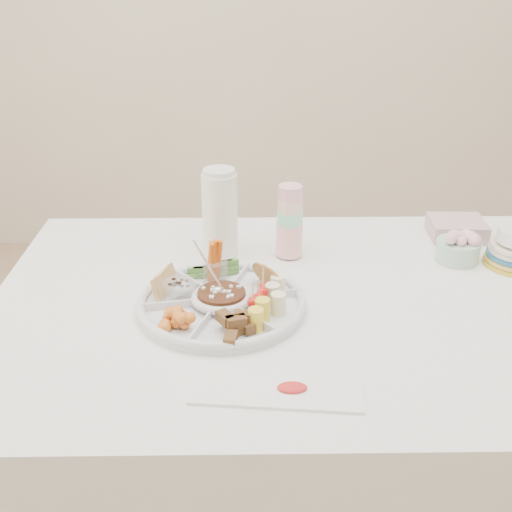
{
  "coord_description": "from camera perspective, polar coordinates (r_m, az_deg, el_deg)",
  "views": [
    {
      "loc": [
        -0.15,
        -1.31,
        1.51
      ],
      "look_at": [
        -0.13,
        0.06,
        0.84
      ],
      "focal_mm": 45.0,
      "sensor_mm": 36.0,
      "label": 1
    }
  ],
  "objects": [
    {
      "name": "cherries",
      "position": [
        1.39,
        -7.3,
        -5.21
      ],
      "size": [
        0.13,
        0.13,
        0.04
      ],
      "primitive_type": null,
      "rotation": [
        0.0,
        0.0,
        0.18
      ],
      "color": "gold",
      "rests_on": "party_tray"
    },
    {
      "name": "banana_tomato",
      "position": [
        1.41,
        1.81,
        -3.53
      ],
      "size": [
        0.13,
        0.13,
        0.09
      ],
      "primitive_type": null,
      "rotation": [
        0.0,
        0.0,
        0.18
      ],
      "color": "#FFEF75",
      "rests_on": "party_tray"
    },
    {
      "name": "granola_chunks",
      "position": [
        1.35,
        -2.28,
        -6.16
      ],
      "size": [
        0.13,
        0.13,
        0.05
      ],
      "primitive_type": null,
      "rotation": [
        0.0,
        0.0,
        0.18
      ],
      "color": "#552E19",
      "rests_on": "party_tray"
    },
    {
      "name": "cup_stack",
      "position": [
        1.69,
        3.01,
        2.99
      ],
      "size": [
        0.09,
        0.09,
        0.19
      ],
      "primitive_type": "cylinder",
      "rotation": [
        0.0,
        0.0,
        0.38
      ],
      "color": "white",
      "rests_on": "dining_table"
    },
    {
      "name": "carrot_cucumber",
      "position": [
        1.56,
        -3.81,
        -0.32
      ],
      "size": [
        0.14,
        0.14,
        0.11
      ],
      "primitive_type": null,
      "rotation": [
        0.0,
        0.0,
        0.18
      ],
      "color": "#CE550F",
      "rests_on": "party_tray"
    },
    {
      "name": "placemat",
      "position": [
        1.22,
        1.8,
        -11.85
      ],
      "size": [
        0.33,
        0.14,
        0.01
      ],
      "primitive_type": "cube",
      "rotation": [
        0.0,
        0.0,
        -0.1
      ],
      "color": "white",
      "rests_on": "dining_table"
    },
    {
      "name": "party_tray",
      "position": [
        1.47,
        -3.08,
        -3.97
      ],
      "size": [
        0.44,
        0.44,
        0.04
      ],
      "primitive_type": "cylinder",
      "rotation": [
        0.0,
        0.0,
        0.18
      ],
      "color": "white",
      "rests_on": "dining_table"
    },
    {
      "name": "thermos",
      "position": [
        1.69,
        -3.23,
        3.94
      ],
      "size": [
        0.1,
        0.1,
        0.24
      ],
      "primitive_type": "cylinder",
      "rotation": [
        0.0,
        0.0,
        0.03
      ],
      "color": "white",
      "rests_on": "dining_table"
    },
    {
      "name": "flower_bowl",
      "position": [
        1.76,
        17.53,
        0.85
      ],
      "size": [
        0.14,
        0.14,
        0.08
      ],
      "primitive_type": "cylinder",
      "rotation": [
        0.0,
        0.0,
        0.3
      ],
      "color": "#98D5B6",
      "rests_on": "dining_table"
    },
    {
      "name": "bean_dip",
      "position": [
        1.46,
        -3.08,
        -3.72
      ],
      "size": [
        0.13,
        0.13,
        0.04
      ],
      "primitive_type": "cylinder",
      "rotation": [
        0.0,
        0.0,
        0.18
      ],
      "color": "#382412",
      "rests_on": "party_tray"
    },
    {
      "name": "dining_table",
      "position": [
        1.74,
        4.56,
        -14.8
      ],
      "size": [
        1.52,
        1.02,
        0.76
      ],
      "primitive_type": "cube",
      "color": "white",
      "rests_on": "floor"
    },
    {
      "name": "pita_raisins",
      "position": [
        1.5,
        -7.71,
        -2.44
      ],
      "size": [
        0.13,
        0.13,
        0.06
      ],
      "primitive_type": null,
      "rotation": [
        0.0,
        0.0,
        0.18
      ],
      "color": "tan",
      "rests_on": "party_tray"
    },
    {
      "name": "tortillas",
      "position": [
        1.53,
        0.73,
        -1.69
      ],
      "size": [
        0.1,
        0.1,
        0.05
      ],
      "primitive_type": null,
      "rotation": [
        0.0,
        0.0,
        0.18
      ],
      "color": "olive",
      "rests_on": "party_tray"
    },
    {
      "name": "napkin_stack",
      "position": [
        1.92,
        17.41,
        2.35
      ],
      "size": [
        0.16,
        0.14,
        0.05
      ],
      "primitive_type": "cube",
      "rotation": [
        0.0,
        0.0,
        -0.04
      ],
      "color": "#C7A1A5",
      "rests_on": "dining_table"
    }
  ]
}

